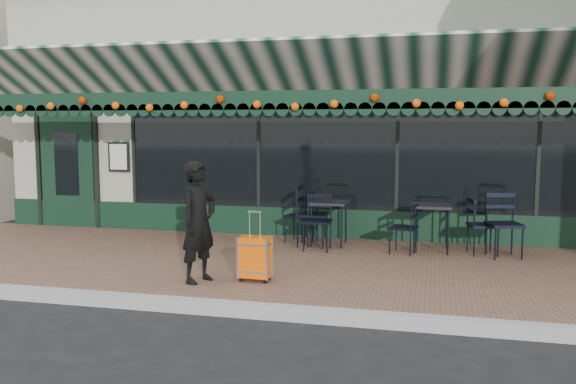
% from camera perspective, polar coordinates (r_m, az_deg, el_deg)
% --- Properties ---
extents(ground, '(80.00, 80.00, 0.00)m').
position_cam_1_polar(ground, '(6.94, -4.02, -11.32)').
color(ground, black).
rests_on(ground, ground).
extents(sidewalk, '(18.00, 4.00, 0.15)m').
position_cam_1_polar(sidewalk, '(8.78, -0.04, -7.01)').
color(sidewalk, brown).
rests_on(sidewalk, ground).
extents(curb, '(18.00, 0.16, 0.15)m').
position_cam_1_polar(curb, '(6.85, -4.23, -10.92)').
color(curb, '#9E9E99').
rests_on(curb, ground).
extents(restaurant_building, '(12.00, 9.60, 4.50)m').
position_cam_1_polar(restaurant_building, '(14.28, 5.54, 7.02)').
color(restaurant_building, '#9A9886').
rests_on(restaurant_building, ground).
extents(woman, '(0.53, 0.64, 1.51)m').
position_cam_1_polar(woman, '(7.61, -8.36, -2.79)').
color(woman, black).
rests_on(woman, sidewalk).
extents(suitcase, '(0.39, 0.23, 0.88)m').
position_cam_1_polar(suitcase, '(7.65, -3.10, -6.19)').
color(suitcase, '#EF5A07').
rests_on(suitcase, sidewalk).
extents(cafe_table_a, '(0.59, 0.59, 0.73)m').
position_cam_1_polar(cafe_table_a, '(9.62, 13.30, -1.58)').
color(cafe_table_a, black).
rests_on(cafe_table_a, sidewalk).
extents(cafe_table_b, '(0.58, 0.58, 0.72)m').
position_cam_1_polar(cafe_table_b, '(9.86, 3.86, -1.29)').
color(cafe_table_b, black).
rests_on(cafe_table_b, sidewalk).
extents(chair_a_left, '(0.47, 0.47, 0.77)m').
position_cam_1_polar(chair_a_left, '(9.39, 10.74, -3.35)').
color(chair_a_left, black).
rests_on(chair_a_left, sidewalk).
extents(chair_a_right, '(0.51, 0.51, 0.86)m').
position_cam_1_polar(chair_a_right, '(9.63, 17.78, -3.05)').
color(chair_a_right, black).
rests_on(chair_a_right, sidewalk).
extents(chair_a_front, '(0.58, 0.58, 0.96)m').
position_cam_1_polar(chair_a_front, '(9.50, 19.60, -2.95)').
color(chair_a_front, black).
rests_on(chair_a_front, sidewalk).
extents(chair_b_left, '(0.50, 0.50, 0.86)m').
position_cam_1_polar(chair_b_left, '(10.10, 1.04, -2.32)').
color(chair_b_left, black).
rests_on(chair_b_left, sidewalk).
extents(chair_b_right, '(0.50, 0.50, 0.99)m').
position_cam_1_polar(chair_b_right, '(9.80, 2.30, -2.20)').
color(chair_b_right, black).
rests_on(chair_b_right, sidewalk).
extents(chair_b_front, '(0.45, 0.45, 0.88)m').
position_cam_1_polar(chair_b_front, '(9.46, 2.76, -2.84)').
color(chair_b_front, black).
rests_on(chair_b_front, sidewalk).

